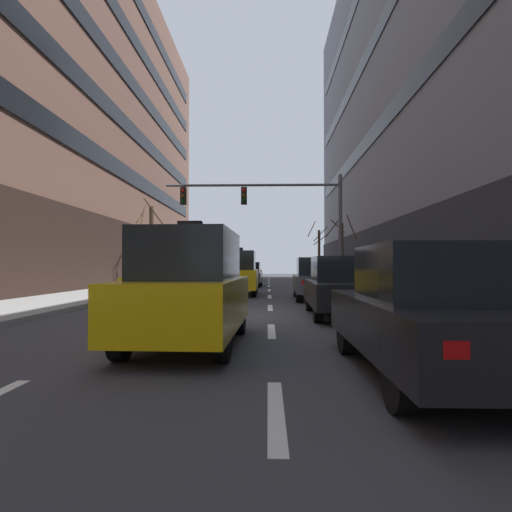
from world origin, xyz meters
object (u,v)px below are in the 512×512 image
Objects in this scene: car_parked_1 at (343,287)px; traffic_signal_0 at (276,208)px; car_parked_2 at (318,279)px; taxi_driving_3 at (190,288)px; street_tree_1 at (319,253)px; taxi_driving_4 at (211,271)px; street_tree_0 at (341,253)px; street_tree_2 at (151,244)px; taxi_driving_2 at (238,273)px; taxi_driving_1 at (184,277)px; car_driving_6 at (248,275)px; car_parked_0 at (432,312)px; taxi_driving_5 at (158,280)px; taxi_driving_0 at (251,272)px.

car_parked_1 is 9.60m from traffic_signal_0.
car_parked_1 is at bearing -89.99° from car_parked_2.
taxi_driving_3 is 0.78× the size of street_tree_1.
taxi_driving_3 is 25.14m from taxi_driving_4.
street_tree_2 is (-12.14, 0.15, 0.59)m from street_tree_0.
street_tree_1 is at bearing 43.23° from street_tree_2.
street_tree_0 reaches higher than taxi_driving_3.
taxi_driving_2 is 9.37m from street_tree_2.
car_parked_2 is at bearing -36.90° from taxi_driving_1.
street_tree_1 is at bearing 59.77° from car_driving_6.
taxi_driving_4 is 13.14m from traffic_signal_0.
traffic_signal_0 reaches higher than taxi_driving_4.
taxi_driving_5 is at bearing 119.57° from car_parked_0.
car_parked_1 is at bearing -58.71° from taxi_driving_1.
car_driving_6 is 6.26m from street_tree_0.
taxi_driving_1 is 0.91× the size of car_parked_2.
traffic_signal_0 is at bearing 118.55° from car_parked_2.
taxi_driving_2 is at bearing -168.85° from traffic_signal_0.
street_tree_1 is at bearing 79.11° from taxi_driving_3.
car_parked_2 is at bearing -37.89° from taxi_driving_2.
taxi_driving_3 reaches higher than taxi_driving_1.
street_tree_2 is (-5.96, -12.35, 1.96)m from taxi_driving_0.
taxi_driving_0 is at bearing 64.24° from street_tree_2.
car_driving_6 is at bearing 89.85° from taxi_driving_3.
taxi_driving_4 is 0.76× the size of street_tree_2.
taxi_driving_3 is 0.94× the size of street_tree_0.
taxi_driving_2 reaches higher than taxi_driving_3.
taxi_driving_0 is 19.22m from taxi_driving_2.
taxi_driving_5 reaches higher than car_parked_2.
taxi_driving_3 is (3.06, -14.95, 0.23)m from taxi_driving_1.
taxi_driving_5 is 12.08m from car_driving_6.
car_parked_0 is 21.74m from street_tree_0.
traffic_signal_0 is (4.73, -11.84, 3.18)m from taxi_driving_4.
street_tree_0 reaches higher than taxi_driving_4.
taxi_driving_1 is 1.00× the size of taxi_driving_4.
taxi_driving_1 is at bearing 110.88° from car_parked_0.
taxi_driving_2 is 12.77m from taxi_driving_3.
taxi_driving_5 reaches higher than car_parked_0.
taxi_driving_4 is 0.78× the size of street_tree_1.
taxi_driving_1 is at bearing 143.10° from car_parked_2.
taxi_driving_1 is 0.97× the size of car_driving_6.
car_parked_0 is (6.39, -27.01, -0.19)m from taxi_driving_4.
taxi_driving_5 is (-2.76, -22.81, -0.02)m from taxi_driving_0.
street_tree_0 reaches higher than taxi_driving_5.
street_tree_2 is at bearing 113.80° from car_parked_0.
taxi_driving_0 is 7.56m from taxi_driving_4.
car_parked_2 is at bearing -44.98° from street_tree_2.
street_tree_1 reaches higher than car_parked_1.
street_tree_1 reaches higher than street_tree_0.
car_parked_0 is (6.37, -11.23, -0.01)m from taxi_driving_5.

